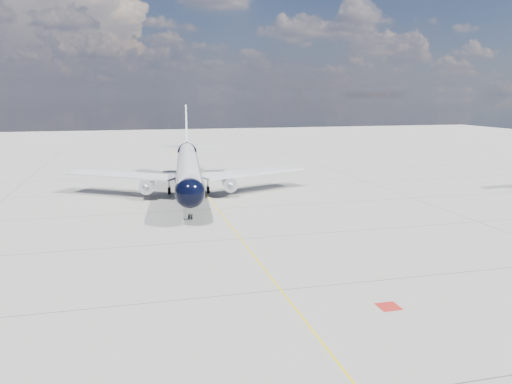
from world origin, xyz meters
TOP-DOWN VIEW (x-y plane):
  - ground at (0.00, 30.00)m, footprint 320.00×320.00m
  - taxiway_centerline at (0.00, 25.00)m, footprint 0.16×160.00m
  - red_marking at (6.80, -10.00)m, footprint 1.60×1.60m
  - main_airliner at (-2.51, 37.03)m, footprint 38.33×46.88m

SIDE VIEW (x-z plane):
  - ground at x=0.00m, z-range 0.00..0.00m
  - taxiway_centerline at x=0.00m, z-range 0.00..0.01m
  - red_marking at x=6.80m, z-range 0.00..0.01m
  - main_airliner at x=-2.51m, z-range -2.57..10.97m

